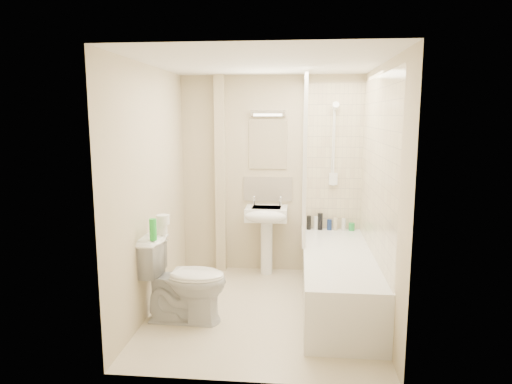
# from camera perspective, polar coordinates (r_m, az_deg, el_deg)

# --- Properties ---
(floor) EXTENTS (2.50, 2.50, 0.00)m
(floor) POSITION_cam_1_polar(r_m,az_deg,el_deg) (4.71, 0.86, -14.56)
(floor) COLOR beige
(floor) RESTS_ON ground
(wall_back) EXTENTS (2.20, 0.02, 2.40)m
(wall_back) POSITION_cam_1_polar(r_m,az_deg,el_deg) (5.59, 1.92, 2.11)
(wall_back) COLOR beige
(wall_back) RESTS_ON ground
(wall_left) EXTENTS (0.02, 2.50, 2.40)m
(wall_left) POSITION_cam_1_polar(r_m,az_deg,el_deg) (4.58, -12.95, 0.20)
(wall_left) COLOR beige
(wall_left) RESTS_ON ground
(wall_right) EXTENTS (0.02, 2.50, 2.40)m
(wall_right) POSITION_cam_1_polar(r_m,az_deg,el_deg) (4.41, 15.28, -0.24)
(wall_right) COLOR beige
(wall_right) RESTS_ON ground
(ceiling) EXTENTS (2.20, 2.50, 0.02)m
(ceiling) POSITION_cam_1_polar(r_m,az_deg,el_deg) (4.33, 0.94, 15.86)
(ceiling) COLOR white
(ceiling) RESTS_ON wall_back
(tile_back) EXTENTS (0.70, 0.01, 1.75)m
(tile_back) POSITION_cam_1_polar(r_m,az_deg,el_deg) (5.56, 9.68, 4.27)
(tile_back) COLOR beige
(tile_back) RESTS_ON wall_back
(tile_right) EXTENTS (0.01, 2.10, 1.75)m
(tile_right) POSITION_cam_1_polar(r_m,az_deg,el_deg) (4.58, 14.84, 2.96)
(tile_right) COLOR beige
(tile_right) RESTS_ON wall_right
(pipe_boxing) EXTENTS (0.12, 0.12, 2.40)m
(pipe_boxing) POSITION_cam_1_polar(r_m,az_deg,el_deg) (5.61, -4.46, 2.11)
(pipe_boxing) COLOR beige
(pipe_boxing) RESTS_ON ground
(splashback) EXTENTS (0.60, 0.02, 0.30)m
(splashback) POSITION_cam_1_polar(r_m,az_deg,el_deg) (5.61, 1.48, 0.38)
(splashback) COLOR beige
(splashback) RESTS_ON wall_back
(mirror) EXTENTS (0.46, 0.01, 0.60)m
(mirror) POSITION_cam_1_polar(r_m,az_deg,el_deg) (5.55, 1.50, 5.99)
(mirror) COLOR white
(mirror) RESTS_ON wall_back
(strip_light) EXTENTS (0.42, 0.07, 0.07)m
(strip_light) POSITION_cam_1_polar(r_m,az_deg,el_deg) (5.51, 1.50, 9.82)
(strip_light) COLOR silver
(strip_light) RESTS_ON wall_back
(bathtub) EXTENTS (0.70, 2.10, 0.55)m
(bathtub) POSITION_cam_1_polar(r_m,az_deg,el_deg) (4.79, 10.19, -10.56)
(bathtub) COLOR white
(bathtub) RESTS_ON ground
(shower_screen) EXTENTS (0.04, 0.92, 1.80)m
(shower_screen) POSITION_cam_1_polar(r_m,az_deg,el_deg) (5.11, 6.11, 4.17)
(shower_screen) COLOR white
(shower_screen) RESTS_ON bathtub
(shower_fixture) EXTENTS (0.10, 0.16, 0.99)m
(shower_fixture) POSITION_cam_1_polar(r_m,az_deg,el_deg) (5.51, 9.73, 5.48)
(shower_fixture) COLOR white
(shower_fixture) RESTS_ON wall_back
(pedestal_sink) EXTENTS (0.50, 0.47, 0.96)m
(pedestal_sink) POSITION_cam_1_polar(r_m,az_deg,el_deg) (5.46, 1.29, -3.71)
(pedestal_sink) COLOR white
(pedestal_sink) RESTS_ON ground
(bottle_black_a) EXTENTS (0.05, 0.05, 0.17)m
(bottle_black_a) POSITION_cam_1_polar(r_m,az_deg,el_deg) (5.60, 6.63, -3.83)
(bottle_black_a) COLOR black
(bottle_black_a) RESTS_ON bathtub
(bottle_white_a) EXTENTS (0.05, 0.05, 0.16)m
(bottle_white_a) POSITION_cam_1_polar(r_m,az_deg,el_deg) (5.60, 7.49, -3.87)
(bottle_white_a) COLOR silver
(bottle_white_a) RESTS_ON bathtub
(bottle_black_b) EXTENTS (0.06, 0.06, 0.20)m
(bottle_black_b) POSITION_cam_1_polar(r_m,az_deg,el_deg) (5.60, 8.01, -3.68)
(bottle_black_b) COLOR black
(bottle_black_b) RESTS_ON bathtub
(bottle_blue) EXTENTS (0.06, 0.06, 0.13)m
(bottle_blue) POSITION_cam_1_polar(r_m,az_deg,el_deg) (5.61, 9.16, -4.06)
(bottle_blue) COLOR navy
(bottle_blue) RESTS_ON bathtub
(bottle_cream) EXTENTS (0.06, 0.06, 0.15)m
(bottle_cream) POSITION_cam_1_polar(r_m,az_deg,el_deg) (5.62, 9.88, -3.96)
(bottle_cream) COLOR beige
(bottle_cream) RESTS_ON bathtub
(bottle_white_b) EXTENTS (0.05, 0.05, 0.14)m
(bottle_white_b) POSITION_cam_1_polar(r_m,az_deg,el_deg) (5.63, 10.90, -4.00)
(bottle_white_b) COLOR silver
(bottle_white_b) RESTS_ON bathtub
(bottle_green) EXTENTS (0.07, 0.07, 0.09)m
(bottle_green) POSITION_cam_1_polar(r_m,az_deg,el_deg) (5.64, 11.87, -4.27)
(bottle_green) COLOR green
(bottle_green) RESTS_ON bathtub
(toilet) EXTENTS (0.51, 0.83, 0.81)m
(toilet) POSITION_cam_1_polar(r_m,az_deg,el_deg) (4.41, -8.96, -10.70)
(toilet) COLOR white
(toilet) RESTS_ON ground
(toilet_roll_lower) EXTENTS (0.11, 0.11, 0.10)m
(toilet_roll_lower) POSITION_cam_1_polar(r_m,az_deg,el_deg) (4.43, -11.73, -4.53)
(toilet_roll_lower) COLOR white
(toilet_roll_lower) RESTS_ON toilet
(toilet_roll_upper) EXTENTS (0.12, 0.12, 0.09)m
(toilet_roll_upper) POSITION_cam_1_polar(r_m,az_deg,el_deg) (4.39, -11.57, -3.40)
(toilet_roll_upper) COLOR white
(toilet_roll_upper) RESTS_ON toilet_roll_lower
(green_bottle) EXTENTS (0.06, 0.06, 0.20)m
(green_bottle) POSITION_cam_1_polar(r_m,az_deg,el_deg) (4.23, -12.75, -4.59)
(green_bottle) COLOR green
(green_bottle) RESTS_ON toilet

